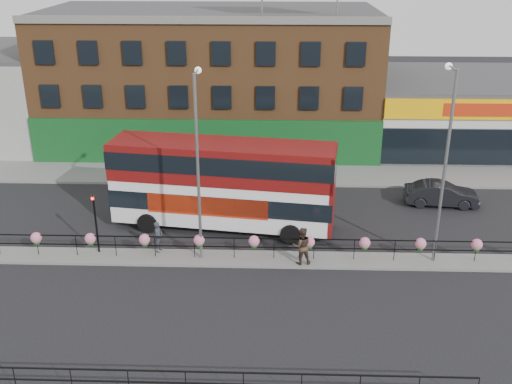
{
  "coord_description": "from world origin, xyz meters",
  "views": [
    {
      "loc": [
        0.98,
        -26.56,
        14.81
      ],
      "look_at": [
        0.0,
        3.0,
        2.5
      ],
      "focal_mm": 42.0,
      "sensor_mm": 36.0,
      "label": 1
    }
  ],
  "objects_px": {
    "pedestrian_a": "(158,237)",
    "lamp_column_east": "(446,151)",
    "pedestrian_b": "(302,246)",
    "lamp_column_west": "(198,152)",
    "double_decker_bus": "(223,177)",
    "car": "(441,194)"
  },
  "relations": [
    {
      "from": "double_decker_bus",
      "to": "lamp_column_west",
      "type": "xyz_separation_m",
      "value": [
        -0.84,
        -3.64,
        2.64
      ]
    },
    {
      "from": "lamp_column_west",
      "to": "double_decker_bus",
      "type": "bearing_deg",
      "value": 76.98
    },
    {
      "from": "pedestrian_a",
      "to": "pedestrian_b",
      "type": "height_order",
      "value": "pedestrian_b"
    },
    {
      "from": "car",
      "to": "lamp_column_east",
      "type": "xyz_separation_m",
      "value": [
        -2.17,
        -7.01,
        5.1
      ]
    },
    {
      "from": "double_decker_bus",
      "to": "pedestrian_a",
      "type": "height_order",
      "value": "double_decker_bus"
    },
    {
      "from": "lamp_column_west",
      "to": "pedestrian_b",
      "type": "bearing_deg",
      "value": -7.46
    },
    {
      "from": "pedestrian_b",
      "to": "double_decker_bus",
      "type": "bearing_deg",
      "value": -54.8
    },
    {
      "from": "car",
      "to": "pedestrian_b",
      "type": "relative_size",
      "value": 2.34
    },
    {
      "from": "pedestrian_a",
      "to": "pedestrian_b",
      "type": "relative_size",
      "value": 0.85
    },
    {
      "from": "lamp_column_east",
      "to": "lamp_column_west",
      "type": "bearing_deg",
      "value": -179.37
    },
    {
      "from": "pedestrian_a",
      "to": "lamp_column_east",
      "type": "relative_size",
      "value": 0.17
    },
    {
      "from": "double_decker_bus",
      "to": "car",
      "type": "xyz_separation_m",
      "value": [
        12.97,
        3.49,
        -2.32
      ]
    },
    {
      "from": "double_decker_bus",
      "to": "car",
      "type": "height_order",
      "value": "double_decker_bus"
    },
    {
      "from": "pedestrian_a",
      "to": "lamp_column_west",
      "type": "xyz_separation_m",
      "value": [
        2.25,
        -0.36,
        4.72
      ]
    },
    {
      "from": "pedestrian_a",
      "to": "lamp_column_east",
      "type": "distance_m",
      "value": 14.72
    },
    {
      "from": "pedestrian_a",
      "to": "lamp_column_west",
      "type": "height_order",
      "value": "lamp_column_west"
    },
    {
      "from": "double_decker_bus",
      "to": "lamp_column_east",
      "type": "relative_size",
      "value": 1.31
    },
    {
      "from": "lamp_column_west",
      "to": "lamp_column_east",
      "type": "height_order",
      "value": "lamp_column_east"
    },
    {
      "from": "double_decker_bus",
      "to": "pedestrian_a",
      "type": "bearing_deg",
      "value": -133.33
    },
    {
      "from": "double_decker_bus",
      "to": "car",
      "type": "bearing_deg",
      "value": 15.07
    },
    {
      "from": "car",
      "to": "pedestrian_b",
      "type": "xyz_separation_m",
      "value": [
        -8.8,
        -7.79,
        0.39
      ]
    },
    {
      "from": "car",
      "to": "pedestrian_a",
      "type": "xyz_separation_m",
      "value": [
        -16.07,
        -6.77,
        0.25
      ]
    }
  ]
}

